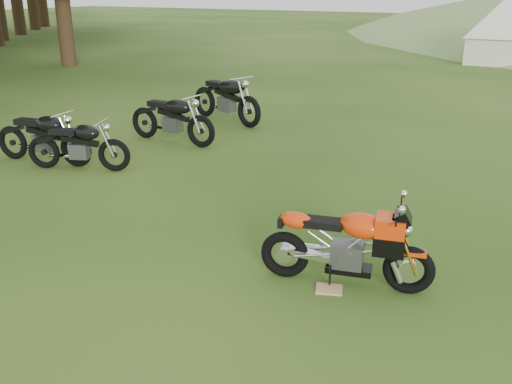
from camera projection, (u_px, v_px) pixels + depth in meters
The scene contains 8 objects.
ground at pixel (241, 260), 6.48m from camera, with size 120.00×120.00×0.00m, color #1A3D0D.
treeline at pixel (41, 48), 27.87m from camera, with size 28.00×32.00×14.00m, color black, non-canonical shape.
sport_motorcycle at pixel (346, 239), 5.78m from camera, with size 1.70×0.43×1.02m, color red, non-canonical shape.
plywood_board at pixel (329, 289), 5.84m from camera, with size 0.27×0.22×0.02m, color tan.
vintage_moto_a at pixel (78, 144), 9.47m from camera, with size 1.73×0.40×0.91m, color black, non-canonical shape.
vintage_moto_b at pixel (42, 136), 9.83m from camera, with size 1.88×0.43×0.99m, color black, non-canonical shape.
vintage_moto_c at pixel (172, 117), 11.11m from camera, with size 1.96×0.45×1.03m, color black, non-canonical shape.
vintage_moto_d at pixel (226, 97), 12.79m from camera, with size 2.17×0.50×1.14m, color black, non-canonical shape.
Camera 1 is at (2.95, -5.03, 2.95)m, focal length 40.00 mm.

